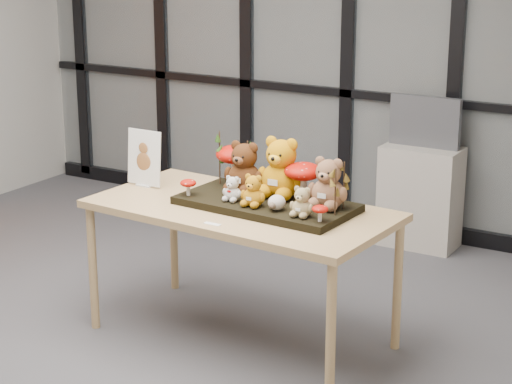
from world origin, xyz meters
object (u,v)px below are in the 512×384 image
Objects in this scene: plush_cream_hedgehog at (277,202)px; sign_holder at (144,160)px; mushroom_front_left at (188,187)px; mushroom_back_left at (235,163)px; diorama_tray at (266,204)px; bear_tan_back at (329,180)px; bear_beige_small at (302,200)px; mushroom_front_right at (320,213)px; display_table at (241,218)px; bear_white_bow at (233,187)px; bear_small_yellow at (254,189)px; cabinet at (420,197)px; monitor at (425,122)px; bear_pooh_yellow at (281,164)px; bear_brown_medium at (244,164)px; mushroom_back_right at (303,180)px.

sign_holder reaches higher than plush_cream_hedgehog.
mushroom_back_left is at bearing 72.52° from mushroom_front_left.
bear_tan_back reaches higher than diorama_tray.
bear_beige_small reaches higher than mushroom_front_right.
bear_white_bow is (-0.03, -0.05, 0.19)m from display_table.
mushroom_front_left is at bearing -177.61° from bear_beige_small.
bear_white_bow reaches higher than mushroom_front_left.
plush_cream_hedgehog is at bearing 2.82° from bear_small_yellow.
sign_holder is 2.28m from cabinet.
mushroom_front_right is (0.74, -0.38, -0.08)m from mushroom_back_left.
plush_cream_hedgehog is 0.27× the size of sign_holder.
bear_tan_back reaches higher than bear_beige_small.
mushroom_back_left reaches higher than bear_small_yellow.
mushroom_front_left is at bearing -158.44° from diorama_tray.
bear_tan_back reaches higher than monitor.
monitor reaches higher than bear_beige_small.
bear_small_yellow reaches higher than mushroom_front_right.
sign_holder is (-0.88, -0.11, -0.07)m from bear_pooh_yellow.
bear_small_yellow is 0.15m from plush_cream_hedgehog.
sign_holder is at bearing 178.44° from display_table.
diorama_tray is at bearing 26.57° from display_table.
monitor is at bearing 97.10° from bear_beige_small.
bear_brown_medium is (-0.22, -0.04, -0.02)m from bear_pooh_yellow.
bear_white_bow is (-0.16, -0.10, 0.10)m from diorama_tray.
bear_tan_back is 0.89× the size of sign_holder.
diorama_tray is 0.17m from bear_small_yellow.
bear_brown_medium is 1.83× the size of bear_beige_small.
bear_small_yellow is 0.45m from mushroom_back_left.
mushroom_front_right is at bearing -83.34° from cabinet.
bear_beige_small is 1.87× the size of mushroom_front_right.
mushroom_front_right is at bearing -83.40° from monitor.
bear_brown_medium reaches higher than bear_white_bow.
sign_holder is at bearing 174.55° from bear_white_bow.
mushroom_back_left is at bearing -105.38° from monitor.
bear_beige_small is 0.13m from mushroom_front_right.
mushroom_back_right is at bearing 32.12° from display_table.
bear_pooh_yellow reaches higher than bear_small_yellow.
bear_beige_small is at bearing -29.25° from mushroom_back_left.
bear_beige_small is 2.20m from cabinet.
bear_brown_medium is 3.52× the size of plush_cream_hedgehog.
plush_cream_hedgehog is at bearing -11.27° from display_table.
bear_small_yellow is at bearing -5.52° from bear_white_bow.
bear_brown_medium is 0.95× the size of sign_holder.
bear_brown_medium is 1.27× the size of mushroom_back_left.
mushroom_back_left is 0.84m from mushroom_front_right.
plush_cream_hedgehog is at bearing -90.95° from cabinet.
mushroom_back_left reaches higher than bear_white_bow.
diorama_tray is 2.61× the size of bear_pooh_yellow.
mushroom_back_right reaches higher than display_table.
bear_tan_back is (0.54, -0.02, -0.01)m from bear_brown_medium.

